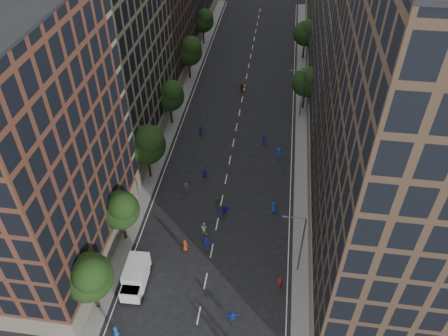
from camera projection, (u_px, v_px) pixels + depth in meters
name	position (u px, v px, depth m)	size (l,w,h in m)	color
ground	(236.00, 129.00, 74.35)	(240.00, 240.00, 0.00)	black
sidewalk_left	(177.00, 100.00, 81.20)	(4.00, 105.00, 0.15)	slate
sidewalk_right	(307.00, 110.00, 78.70)	(4.00, 105.00, 0.15)	slate
bldg_left_a	(22.00, 157.00, 44.74)	(14.00, 22.00, 30.00)	#522D1F
bldg_left_b	(101.00, 40.00, 61.52)	(14.00, 26.00, 34.00)	#807053
bldg_left_c	(147.00, 3.00, 80.79)	(14.00, 20.00, 28.00)	#522D1F
bldg_right_a	(406.00, 141.00, 41.85)	(14.00, 30.00, 36.00)	#433023
bldg_right_b	(368.00, 32.00, 64.67)	(14.00, 28.00, 33.00)	#5C544B
tree_left_0	(89.00, 276.00, 44.39)	(5.20, 5.20, 8.83)	black
tree_left_1	(120.00, 209.00, 52.20)	(4.80, 4.80, 8.21)	black
tree_left_2	(147.00, 143.00, 60.69)	(5.60, 5.60, 9.45)	black
tree_left_3	(170.00, 95.00, 71.61)	(5.00, 5.00, 8.58)	black
tree_left_4	(189.00, 50.00, 83.47)	(5.40, 5.40, 9.08)	black
tree_left_5	(204.00, 20.00, 95.80)	(4.80, 4.80, 8.33)	black
tree_right_a	(307.00, 81.00, 75.42)	(5.00, 5.00, 8.39)	black
tree_right_b	(307.00, 32.00, 90.27)	(5.20, 5.20, 8.83)	black
streetlamp_near	(300.00, 242.00, 48.83)	(2.64, 0.22, 9.06)	#595B60
streetlamp_far	(301.00, 91.00, 73.68)	(2.64, 0.22, 9.06)	#595B60
cargo_van	(135.00, 277.00, 49.67)	(2.66, 5.43, 2.85)	white
skater_0	(116.00, 332.00, 45.28)	(0.80, 0.52, 1.63)	#1344A0
skater_3	(207.00, 244.00, 54.17)	(1.11, 0.64, 1.71)	#121B93
skater_4	(140.00, 265.00, 51.58)	(1.13, 0.47, 1.92)	#132E9B
skater_5	(232.00, 317.00, 46.57)	(1.56, 0.50, 1.69)	#153CAF
skater_6	(185.00, 245.00, 53.93)	(0.86, 0.56, 1.75)	maroon
skater_7	(279.00, 283.00, 49.70)	(0.66, 0.43, 1.81)	maroon
skater_8	(204.00, 228.00, 55.92)	(0.94, 0.73, 1.92)	silver
skater_9	(186.00, 188.00, 61.95)	(1.05, 0.61, 1.63)	#424348
skater_10	(218.00, 202.00, 59.85)	(0.94, 0.39, 1.60)	#206C2B
skater_11	(224.00, 210.00, 58.51)	(1.55, 0.50, 1.68)	#171ABC
skater_12	(274.00, 207.00, 58.86)	(0.88, 0.57, 1.80)	#143BA7
skater_13	(205.00, 175.00, 63.88)	(0.70, 0.46, 1.92)	#11138F
skater_14	(263.00, 140.00, 70.45)	(0.84, 0.66, 1.74)	#1648B9
skater_15	(279.00, 153.00, 67.72)	(1.21, 0.69, 1.87)	#163DB5
skater_16	(201.00, 132.00, 72.04)	(1.13, 0.47, 1.93)	#144AA5
skater_17	(242.00, 88.00, 82.84)	(1.66, 0.53, 1.79)	maroon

